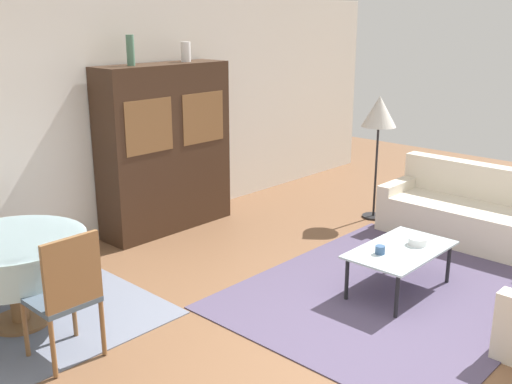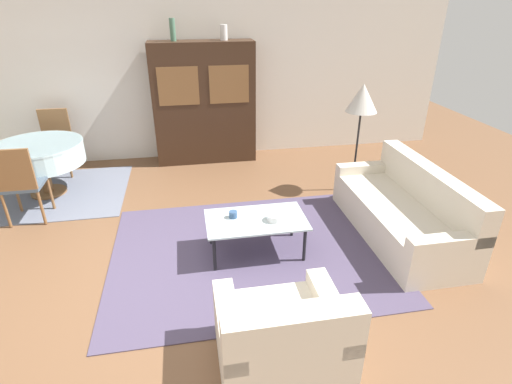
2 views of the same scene
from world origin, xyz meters
The scene contains 16 objects.
ground_plane centered at (0.00, 0.00, 0.00)m, with size 14.00×14.00×0.00m, color brown.
wall_back centered at (0.00, 3.63, 1.35)m, with size 10.00×0.06×2.70m.
area_rug centered at (0.99, 0.40, 0.01)m, with size 3.02×2.39×0.01m.
dining_rug centered at (-1.65, 2.35, 0.01)m, with size 2.20×1.73×0.01m.
couch centered at (2.83, 0.45, 0.30)m, with size 0.84×2.00×0.83m.
armchair centered at (0.98, -1.17, 0.30)m, with size 0.94×0.83×0.80m.
coffee_table centered at (1.06, 0.39, 0.39)m, with size 1.08×0.63×0.42m.
display_cabinet centered at (0.73, 3.34, 0.98)m, with size 1.65×0.48×1.95m.
dining_table centered at (-1.63, 2.38, 0.61)m, with size 1.18×1.18×0.75m.
dining_chair_near centered at (-1.63, 1.57, 0.57)m, with size 0.44×0.44×1.00m.
dining_chair_far centered at (-1.63, 3.19, 0.57)m, with size 0.44×0.44×1.00m.
floor_lamp centered at (2.74, 1.72, 1.31)m, with size 0.42×0.42×1.54m.
cup centered at (0.82, 0.46, 0.46)m, with size 0.09×0.09×0.07m.
bowl centered at (1.25, 0.33, 0.46)m, with size 0.17×0.17×0.07m.
vase_tall centered at (0.31, 3.34, 2.12)m, with size 0.09×0.09×0.32m.
vase_short centered at (1.09, 3.34, 2.07)m, with size 0.11×0.11×0.23m.
Camera 2 is at (0.40, -3.26, 2.58)m, focal length 28.00 mm.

